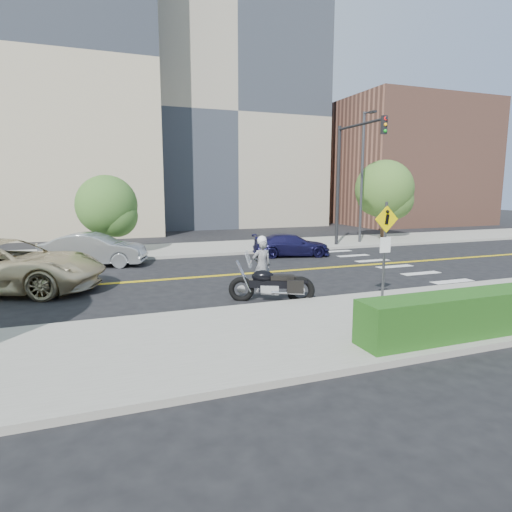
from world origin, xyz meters
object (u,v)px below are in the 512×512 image
object	(u,v)px
motorcycle	(272,277)
parked_car_blue	(291,245)
pedestrian_sign	(385,243)
motorcyclist	(262,264)
parked_car_silver	(94,250)
suv	(6,266)

from	to	relation	value
motorcycle	parked_car_blue	bearing A→B (deg)	85.98
pedestrian_sign	motorcyclist	bearing A→B (deg)	129.94
motorcyclist	pedestrian_sign	bearing A→B (deg)	130.65
motorcyclist	motorcycle	size ratio (longest dim) A/B	0.75
motorcyclist	parked_car_blue	size ratio (longest dim) A/B	0.48
motorcycle	motorcyclist	bearing A→B (deg)	107.70
pedestrian_sign	motorcycle	size ratio (longest dim) A/B	1.15
parked_car_silver	motorcyclist	bearing A→B (deg)	-126.47
suv	parked_car_silver	xyz separation A→B (m)	(2.82, 4.25, -0.15)
motorcyclist	motorcycle	distance (m)	1.30
parked_car_silver	parked_car_blue	distance (m)	9.72
parked_car_silver	suv	bearing A→B (deg)	163.55
motorcyclist	parked_car_silver	xyz separation A→B (m)	(-5.41, 7.33, -0.21)
motorcycle	parked_car_blue	world-z (taller)	motorcycle
motorcyclist	suv	distance (m)	8.79
motorcyclist	suv	bearing A→B (deg)	-19.82
motorcyclist	parked_car_silver	size ratio (longest dim) A/B	0.42
motorcycle	parked_car_silver	xyz separation A→B (m)	(-5.25, 8.61, -0.04)
pedestrian_sign	parked_car_blue	distance (m)	10.18
suv	parked_car_blue	world-z (taller)	suv
motorcyclist	motorcycle	xyz separation A→B (m)	(-0.16, -1.28, -0.18)
suv	parked_car_silver	world-z (taller)	suv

